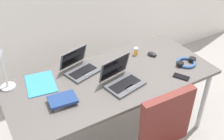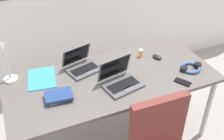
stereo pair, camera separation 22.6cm
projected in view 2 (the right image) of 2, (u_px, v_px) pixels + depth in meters
ground_plane at (112, 136)px, 2.74m from camera, size 12.00×12.00×0.00m
desk at (112, 83)px, 2.34m from camera, size 1.80×0.80×0.74m
desk_lamp at (6, 62)px, 2.14m from camera, size 0.12×0.18×0.40m
laptop_near_lamp at (120, 80)px, 2.21m from camera, size 0.35×0.31×0.22m
laptop_by_keyboard at (82, 65)px, 2.39m from camera, size 0.33×0.32×0.20m
computer_mouse at (157, 57)px, 2.55m from camera, size 0.09×0.11×0.03m
cell_phone at (183, 82)px, 2.25m from camera, size 0.12×0.15×0.01m
headphones at (191, 68)px, 2.41m from camera, size 0.21×0.18×0.04m
pill_bottle at (141, 53)px, 2.56m from camera, size 0.04×0.04×0.08m
book_stack at (58, 96)px, 2.07m from camera, size 0.22×0.17×0.05m
paper_folder_center at (42, 78)px, 2.29m from camera, size 0.28×0.34×0.01m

